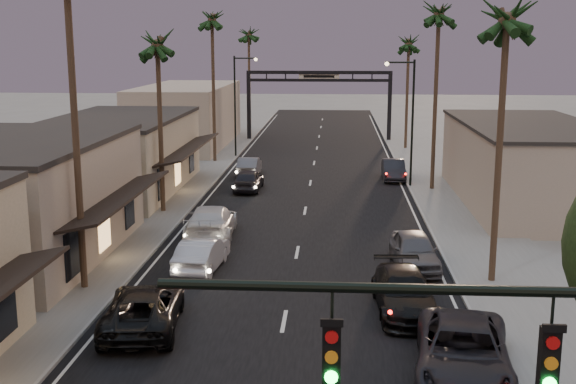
# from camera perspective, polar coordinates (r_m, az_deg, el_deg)

# --- Properties ---
(ground) EXTENTS (200.00, 200.00, 0.00)m
(ground) POSITION_cam_1_polar(r_m,az_deg,el_deg) (47.27, 1.51, -0.67)
(ground) COLOR slate
(ground) RESTS_ON ground
(road) EXTENTS (14.00, 120.00, 0.02)m
(road) POSITION_cam_1_polar(r_m,az_deg,el_deg) (52.16, 1.74, 0.51)
(road) COLOR black
(road) RESTS_ON ground
(sidewalk_left) EXTENTS (5.00, 92.00, 0.12)m
(sidewalk_left) POSITION_cam_1_polar(r_m,az_deg,el_deg) (60.07, -7.11, 1.97)
(sidewalk_left) COLOR slate
(sidewalk_left) RESTS_ON ground
(sidewalk_right) EXTENTS (5.00, 92.00, 0.12)m
(sidewalk_right) POSITION_cam_1_polar(r_m,az_deg,el_deg) (59.50, 11.17, 1.74)
(sidewalk_right) COLOR slate
(sidewalk_right) RESTS_ON ground
(storefront_mid) EXTENTS (8.00, 14.00, 5.50)m
(storefront_mid) POSITION_cam_1_polar(r_m,az_deg,el_deg) (36.15, -20.49, -0.82)
(storefront_mid) COLOR gray
(storefront_mid) RESTS_ON ground
(storefront_far) EXTENTS (8.00, 16.00, 5.00)m
(storefront_far) POSITION_cam_1_polar(r_m,az_deg,el_deg) (50.94, -13.17, 2.79)
(storefront_far) COLOR tan
(storefront_far) RESTS_ON ground
(storefront_dist) EXTENTS (8.00, 20.00, 6.00)m
(storefront_dist) POSITION_cam_1_polar(r_m,az_deg,el_deg) (73.01, -7.97, 5.99)
(storefront_dist) COLOR gray
(storefront_dist) RESTS_ON ground
(building_right) EXTENTS (8.00, 18.00, 5.00)m
(building_right) POSITION_cam_1_polar(r_m,az_deg,el_deg) (48.32, 18.37, 2.02)
(building_right) COLOR gray
(building_right) RESTS_ON ground
(arch) EXTENTS (15.20, 0.40, 7.27)m
(arch) POSITION_cam_1_polar(r_m,az_deg,el_deg) (76.29, 2.46, 8.24)
(arch) COLOR black
(arch) RESTS_ON ground
(streetlight_right) EXTENTS (2.13, 0.30, 9.00)m
(streetlight_right) POSITION_cam_1_polar(r_m,az_deg,el_deg) (51.61, 9.52, 6.21)
(streetlight_right) COLOR black
(streetlight_right) RESTS_ON ground
(streetlight_left) EXTENTS (2.13, 0.30, 9.00)m
(streetlight_left) POSITION_cam_1_polar(r_m,az_deg,el_deg) (64.90, -3.97, 7.44)
(streetlight_left) COLOR black
(streetlight_left) RESTS_ON ground
(palm_lc) EXTENTS (3.20, 3.20, 12.20)m
(palm_lc) POSITION_cam_1_polar(r_m,az_deg,el_deg) (43.40, -10.31, 11.97)
(palm_lc) COLOR #38281C
(palm_lc) RESTS_ON ground
(palm_ld) EXTENTS (3.20, 3.20, 14.20)m
(palm_ld) POSITION_cam_1_polar(r_m,az_deg,el_deg) (62.06, -6.03, 13.76)
(palm_ld) COLOR #38281C
(palm_ld) RESTS_ON ground
(palm_ra) EXTENTS (3.20, 3.20, 13.20)m
(palm_ra) POSITION_cam_1_polar(r_m,az_deg,el_deg) (30.91, 16.97, 13.65)
(palm_ra) COLOR #38281C
(palm_ra) RESTS_ON ground
(palm_rb) EXTENTS (3.20, 3.20, 14.20)m
(palm_rb) POSITION_cam_1_polar(r_m,az_deg,el_deg) (50.64, 11.86, 14.06)
(palm_rb) COLOR #38281C
(palm_rb) RESTS_ON ground
(palm_rc) EXTENTS (3.20, 3.20, 12.20)m
(palm_rc) POSITION_cam_1_polar(r_m,az_deg,el_deg) (70.46, 9.53, 11.83)
(palm_rc) COLOR #38281C
(palm_rc) RESTS_ON ground
(palm_far) EXTENTS (3.20, 3.20, 13.20)m
(palm_far) POSITION_cam_1_polar(r_m,az_deg,el_deg) (84.75, -3.13, 12.58)
(palm_far) COLOR #38281C
(palm_far) RESTS_ON ground
(oncoming_pickup) EXTENTS (3.16, 5.79, 1.54)m
(oncoming_pickup) POSITION_cam_1_polar(r_m,az_deg,el_deg) (26.75, -11.36, -9.01)
(oncoming_pickup) COLOR black
(oncoming_pickup) RESTS_ON ground
(oncoming_silver) EXTENTS (1.96, 4.67, 1.50)m
(oncoming_silver) POSITION_cam_1_polar(r_m,az_deg,el_deg) (33.01, -6.83, -4.88)
(oncoming_silver) COLOR #ACACB1
(oncoming_silver) RESTS_ON ground
(oncoming_white) EXTENTS (2.77, 6.11, 1.73)m
(oncoming_white) POSITION_cam_1_polar(r_m,az_deg,el_deg) (38.29, -6.10, -2.36)
(oncoming_white) COLOR beige
(oncoming_white) RESTS_ON ground
(oncoming_dgrey) EXTENTS (1.90, 4.52, 1.53)m
(oncoming_dgrey) POSITION_cam_1_polar(r_m,az_deg,el_deg) (50.36, -3.14, 0.97)
(oncoming_dgrey) COLOR black
(oncoming_dgrey) RESTS_ON ground
(oncoming_grey_far) EXTENTS (1.57, 4.43, 1.46)m
(oncoming_grey_far) POSITION_cam_1_polar(r_m,az_deg,el_deg) (56.03, -3.09, 2.03)
(oncoming_grey_far) COLOR #57585D
(oncoming_grey_far) RESTS_ON ground
(curbside_near) EXTENTS (3.61, 6.45, 1.71)m
(curbside_near) POSITION_cam_1_polar(r_m,az_deg,el_deg) (23.19, 13.67, -12.22)
(curbside_near) COLOR black
(curbside_near) RESTS_ON ground
(curbside_black) EXTENTS (2.46, 5.49, 1.56)m
(curbside_black) POSITION_cam_1_polar(r_m,az_deg,el_deg) (28.12, 9.19, -7.87)
(curbside_black) COLOR black
(curbside_black) RESTS_ON ground
(curbside_grey) EXTENTS (2.21, 4.90, 1.63)m
(curbside_grey) POSITION_cam_1_polar(r_m,az_deg,el_deg) (33.58, 9.94, -4.57)
(curbside_grey) COLOR #4F5054
(curbside_grey) RESTS_ON ground
(curbside_far) EXTENTS (1.60, 4.58, 1.51)m
(curbside_far) POSITION_cam_1_polar(r_m,az_deg,el_deg) (54.87, 8.33, 1.75)
(curbside_far) COLOR black
(curbside_far) RESTS_ON ground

